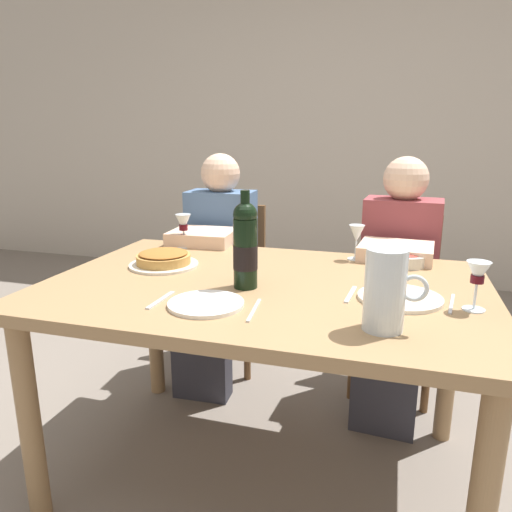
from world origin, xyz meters
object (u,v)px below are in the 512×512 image
Objects in this scene: chair_left at (229,273)px; diner_left at (215,264)px; dinner_plate_left_setting at (400,298)px; chair_right at (398,290)px; wine_bottle at (245,246)px; salad_bowl at (406,259)px; wine_glass_centre at (357,235)px; wine_glass_left_diner at (183,224)px; dining_table at (265,308)px; water_pitcher at (385,295)px; wine_glass_right_diner at (478,275)px; baked_tart at (164,259)px; diner_right at (396,281)px; dinner_plate_right_setting at (206,304)px.

diner_left reaches higher than chair_left.
chair_right reaches higher than dinner_plate_left_setting.
wine_bottle reaches higher than chair_right.
salad_bowl is 1.02× the size of wine_glass_centre.
wine_bottle is 2.16× the size of wine_glass_left_diner.
salad_bowl is (0.47, 0.36, 0.12)m from dining_table.
water_pitcher is 1.50× the size of salad_bowl.
wine_glass_left_diner is 0.17× the size of chair_left.
chair_left reaches higher than dining_table.
dining_table is at bearing 173.13° from wine_glass_right_diner.
diner_left is at bearing 161.82° from salad_bowl.
wine_bottle reaches higher than baked_tart.
salad_bowl is at bearing 86.89° from dinner_plate_left_setting.
dinner_plate_left_setting is at bearing -9.10° from baked_tart.
salad_bowl is (0.07, 0.66, -0.07)m from water_pitcher.
baked_tart is 0.32m from wine_glass_left_diner.
wine_glass_left_diner is 0.62m from chair_left.
wine_glass_centre is (0.32, 0.47, -0.04)m from wine_bottle.
baked_tart is at bearing -79.75° from wine_glass_left_diner.
water_pitcher is 1.52m from chair_left.
diner_right is (0.04, 0.92, -0.24)m from water_pitcher.
wine_glass_right_diner reaches higher than salad_bowl.
baked_tart is 0.48m from dinner_plate_right_setting.
water_pitcher reaches higher than wine_glass_right_diner.
dining_table is 0.46m from dinner_plate_left_setting.
baked_tart is 0.94m from salad_bowl.
dining_table is 0.77m from diner_right.
chair_left reaches higher than salad_bowl.
wine_bottle is 0.25m from dinner_plate_right_setting.
dining_table is 6.56× the size of dinner_plate_right_setting.
water_pitcher is at bearing 128.94° from diner_left.
diner_right reaches higher than dinner_plate_left_setting.
wine_bottle is at bearing 110.28° from chair_left.
wine_glass_right_diner is at bearing 143.44° from diner_left.
dining_table is 0.66m from wine_glass_left_diner.
diner_right is at bearing 96.12° from salad_bowl.
diner_right reaches higher than chair_left.
wine_bottle is 0.28× the size of diner_right.
baked_tart is at bearing -163.26° from salad_bowl.
wine_glass_centre is at bearing 111.30° from dinner_plate_left_setting.
dinner_plate_right_setting is (-0.38, -0.67, -0.10)m from wine_glass_centre.
dinner_plate_right_setting is (-0.58, -0.63, -0.02)m from salad_bowl.
chair_left is at bearing 133.52° from dinner_plate_left_setting.
salad_bowl is 0.57× the size of dinner_plate_left_setting.
chair_left is (-0.73, 0.50, -0.37)m from wine_glass_centre.
diner_left is 1.00× the size of diner_right.
wine_glass_right_diner is at bearing -51.56° from wine_glass_centre.
wine_glass_centre is 0.37m from diner_right.
diner_left is at bearing 123.79° from dining_table.
dinner_plate_left_setting is at bearing 138.95° from diner_left.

